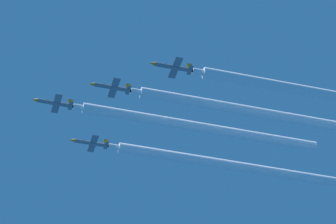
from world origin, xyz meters
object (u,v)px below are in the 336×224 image
at_px(jet_right_wingman, 90,143).
at_px(jet_lead, 54,103).
at_px(jet_left_wingman, 111,87).
at_px(jet_outer_left, 172,67).

bearing_deg(jet_right_wingman, jet_lead, 136.59).
distance_m(jet_lead, jet_left_wingman, 17.06).
xyz_separation_m(jet_lead, jet_outer_left, (-24.65, -24.55, -3.29)).
bearing_deg(jet_outer_left, jet_left_wingman, 42.74).
height_order(jet_lead, jet_left_wingman, jet_lead).
bearing_deg(jet_lead, jet_left_wingman, -132.87).
xyz_separation_m(jet_left_wingman, jet_right_wingman, (24.29, 0.42, 0.35)).
bearing_deg(jet_left_wingman, jet_right_wingman, 0.99).
relative_size(jet_right_wingman, jet_outer_left, 1.00).
relative_size(jet_lead, jet_right_wingman, 1.00).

